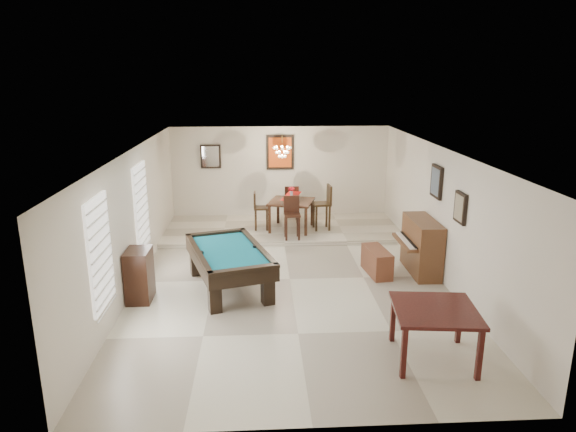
{
  "coord_description": "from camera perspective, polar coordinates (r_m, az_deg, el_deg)",
  "views": [
    {
      "loc": [
        -0.58,
        -9.57,
        3.98
      ],
      "look_at": [
        0.0,
        0.6,
        1.15
      ],
      "focal_mm": 32.0,
      "sensor_mm": 36.0,
      "label": 1
    }
  ],
  "objects": [
    {
      "name": "back_painting",
      "position": [
        14.19,
        -0.89,
        7.1
      ],
      "size": [
        0.75,
        0.06,
        0.95
      ],
      "primitive_type": "cube",
      "color": "#D84C14",
      "rests_on": "wall_back"
    },
    {
      "name": "apothecary_chest",
      "position": [
        9.68,
        -16.2,
        -6.33
      ],
      "size": [
        0.42,
        0.64,
        0.95
      ],
      "primitive_type": "cube",
      "color": "black",
      "rests_on": "ground_plane"
    },
    {
      "name": "dining_chair_east",
      "position": [
        13.1,
        3.76,
        0.96
      ],
      "size": [
        0.46,
        0.46,
        1.15
      ],
      "primitive_type": null,
      "rotation": [
        0.0,
        0.0,
        -1.48
      ],
      "color": "black",
      "rests_on": "dining_step"
    },
    {
      "name": "back_mirror",
      "position": [
        14.26,
        -8.59,
        6.56
      ],
      "size": [
        0.55,
        0.06,
        0.65
      ],
      "primitive_type": "cube",
      "color": "white",
      "rests_on": "wall_back"
    },
    {
      "name": "dining_step",
      "position": [
        13.42,
        -0.64,
        -1.46
      ],
      "size": [
        6.0,
        2.5,
        0.12
      ],
      "primitive_type": "cube",
      "color": "beige",
      "rests_on": "ground_plane"
    },
    {
      "name": "ground_plane",
      "position": [
        10.38,
        0.19,
        -7.07
      ],
      "size": [
        6.0,
        9.0,
        0.02
      ],
      "primitive_type": "cube",
      "color": "beige"
    },
    {
      "name": "dining_chair_north",
      "position": [
        13.78,
        0.38,
        1.42
      ],
      "size": [
        0.37,
        0.37,
        1.0
      ],
      "primitive_type": null,
      "rotation": [
        0.0,
        0.0,
        3.14
      ],
      "color": "black",
      "rests_on": "dining_step"
    },
    {
      "name": "dining_chair_south",
      "position": [
        12.32,
        0.46,
        -0.24
      ],
      "size": [
        0.39,
        0.39,
        1.03
      ],
      "primitive_type": null,
      "rotation": [
        0.0,
        0.0,
        0.03
      ],
      "color": "black",
      "rests_on": "dining_step"
    },
    {
      "name": "wall_back",
      "position": [
        14.33,
        -0.89,
        4.75
      ],
      "size": [
        6.0,
        0.04,
        2.6
      ],
      "primitive_type": "cube",
      "color": "silver",
      "rests_on": "ground_plane"
    },
    {
      "name": "right_picture_upper",
      "position": [
        10.69,
        16.18,
        3.69
      ],
      "size": [
        0.06,
        0.55,
        0.65
      ],
      "primitive_type": "cube",
      "color": "slate",
      "rests_on": "wall_right"
    },
    {
      "name": "wall_front",
      "position": [
        5.76,
        2.94,
        -12.2
      ],
      "size": [
        6.0,
        0.04,
        2.6
      ],
      "primitive_type": "cube",
      "color": "silver",
      "rests_on": "ground_plane"
    },
    {
      "name": "piano_bench",
      "position": [
        10.71,
        9.84,
        -5.01
      ],
      "size": [
        0.49,
        0.99,
        0.53
      ],
      "primitive_type": "cube",
      "rotation": [
        0.0,
        0.0,
        0.13
      ],
      "color": "brown",
      "rests_on": "ground_plane"
    },
    {
      "name": "ceiling",
      "position": [
        9.68,
        0.2,
        7.34
      ],
      "size": [
        6.0,
        9.0,
        0.04
      ],
      "primitive_type": "cube",
      "color": "white",
      "rests_on": "wall_back"
    },
    {
      "name": "pool_table",
      "position": [
        9.89,
        -6.55,
        -5.91
      ],
      "size": [
        1.86,
        2.56,
        0.77
      ],
      "primitive_type": null,
      "rotation": [
        0.0,
        0.0,
        0.29
      ],
      "color": "black",
      "rests_on": "ground_plane"
    },
    {
      "name": "dining_table",
      "position": [
        13.09,
        0.37,
        0.37
      ],
      "size": [
        1.3,
        1.3,
        0.87
      ],
      "primitive_type": null,
      "rotation": [
        0.0,
        0.0,
        -0.27
      ],
      "color": "black",
      "rests_on": "dining_step"
    },
    {
      "name": "square_table",
      "position": [
        7.79,
        15.85,
        -12.49
      ],
      "size": [
        1.27,
        1.27,
        0.79
      ],
      "primitive_type": null,
      "rotation": [
        0.0,
        0.0,
        -0.11
      ],
      "color": "#330F0C",
      "rests_on": "ground_plane"
    },
    {
      "name": "wall_left",
      "position": [
        10.23,
        -16.83,
        -0.34
      ],
      "size": [
        0.04,
        9.0,
        2.6
      ],
      "primitive_type": "cube",
      "color": "silver",
      "rests_on": "ground_plane"
    },
    {
      "name": "right_picture_lower",
      "position": [
        9.54,
        18.61,
        0.89
      ],
      "size": [
        0.06,
        0.45,
        0.55
      ],
      "primitive_type": "cube",
      "color": "gray",
      "rests_on": "wall_right"
    },
    {
      "name": "wall_right",
      "position": [
        10.56,
        16.67,
        0.16
      ],
      "size": [
        0.04,
        9.0,
        2.6
      ],
      "primitive_type": "cube",
      "color": "silver",
      "rests_on": "ground_plane"
    },
    {
      "name": "window_left_front",
      "position": [
        8.16,
        -20.16,
        -3.88
      ],
      "size": [
        0.06,
        1.0,
        1.7
      ],
      "primitive_type": "cube",
      "color": "white",
      "rests_on": "wall_left"
    },
    {
      "name": "window_left_rear",
      "position": [
        10.76,
        -16.0,
        1.04
      ],
      "size": [
        0.06,
        1.0,
        1.7
      ],
      "primitive_type": "cube",
      "color": "white",
      "rests_on": "wall_left"
    },
    {
      "name": "upright_piano",
      "position": [
        10.86,
        13.97,
        -3.28
      ],
      "size": [
        0.76,
        1.35,
        1.13
      ],
      "primitive_type": null,
      "color": "brown",
      "rests_on": "ground_plane"
    },
    {
      "name": "chandelier",
      "position": [
        12.9,
        -0.66,
        7.6
      ],
      "size": [
        0.44,
        0.44,
        0.6
      ],
      "primitive_type": null,
      "color": "#FFE5B2",
      "rests_on": "ceiling"
    },
    {
      "name": "flower_vase",
      "position": [
        12.96,
        0.38,
        2.76
      ],
      "size": [
        0.16,
        0.16,
        0.25
      ],
      "primitive_type": null,
      "rotation": [
        0.0,
        0.0,
        0.1
      ],
      "color": "#AD0E1A",
      "rests_on": "dining_table"
    },
    {
      "name": "dining_chair_west",
      "position": [
        13.1,
        -2.99,
        0.58
      ],
      "size": [
        0.36,
        0.36,
        0.97
      ],
      "primitive_type": null,
      "rotation": [
        0.0,
        0.0,
        1.56
      ],
      "color": "black",
      "rests_on": "dining_step"
    }
  ]
}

